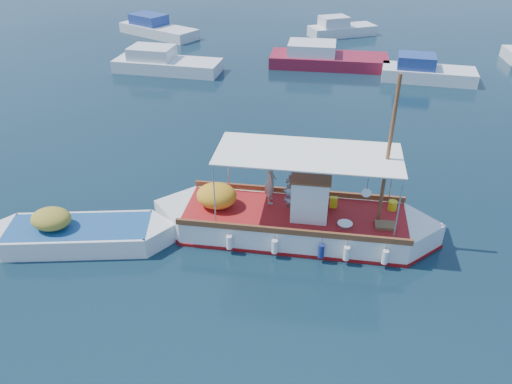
# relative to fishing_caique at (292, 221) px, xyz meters

# --- Properties ---
(ground) EXTENTS (160.00, 160.00, 0.00)m
(ground) POSITION_rel_fishing_caique_xyz_m (-0.62, -0.37, -0.54)
(ground) COLOR black
(ground) RESTS_ON ground
(fishing_caique) EXTENTS (10.14, 3.07, 6.19)m
(fishing_caique) POSITION_rel_fishing_caique_xyz_m (0.00, 0.00, 0.00)
(fishing_caique) COLOR white
(fishing_caique) RESTS_ON ground
(dinghy) EXTENTS (6.43, 2.92, 1.61)m
(dinghy) POSITION_rel_fishing_caique_xyz_m (-7.13, -1.97, -0.21)
(dinghy) COLOR white
(dinghy) RESTS_ON ground
(bg_boat_nw) EXTENTS (7.13, 2.57, 1.80)m
(bg_boat_nw) POSITION_rel_fishing_caique_xyz_m (-10.77, 16.80, -0.05)
(bg_boat_nw) COLOR silver
(bg_boat_nw) RESTS_ON ground
(bg_boat_n) EXTENTS (8.07, 3.10, 1.80)m
(bg_boat_n) POSITION_rel_fishing_caique_xyz_m (-0.30, 19.95, -0.05)
(bg_boat_n) COLOR maroon
(bg_boat_n) RESTS_ON ground
(bg_boat_ne) EXTENTS (5.84, 2.46, 1.80)m
(bg_boat_ne) POSITION_rel_fishing_caique_xyz_m (6.21, 18.19, -0.05)
(bg_boat_ne) COLOR silver
(bg_boat_ne) RESTS_ON ground
(bg_boat_far_w) EXTENTS (7.44, 5.18, 1.80)m
(bg_boat_far_w) POSITION_rel_fishing_caique_xyz_m (-14.75, 25.88, -0.05)
(bg_boat_far_w) COLOR silver
(bg_boat_far_w) RESTS_ON ground
(bg_boat_far_n) EXTENTS (5.78, 4.40, 1.80)m
(bg_boat_far_n) POSITION_rel_fishing_caique_xyz_m (0.33, 28.66, -0.05)
(bg_boat_far_n) COLOR silver
(bg_boat_far_n) RESTS_ON ground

